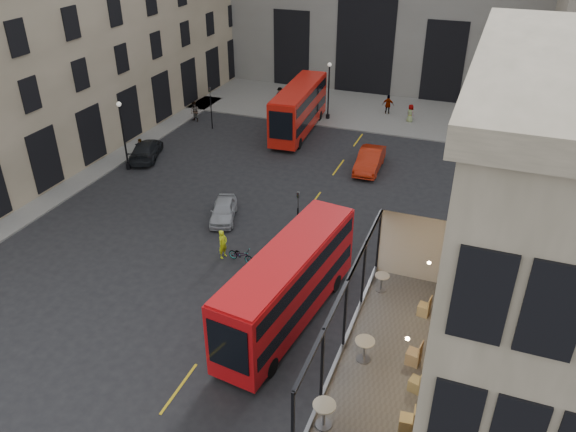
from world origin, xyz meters
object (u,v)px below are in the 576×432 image
(bus_far, at_px, (299,107))
(pedestrian_a, at_px, (195,112))
(car_a, at_px, (223,210))
(cafe_table_mid, at_px, (364,347))
(street_lamp_a, at_px, (124,140))
(street_lamp_b, at_px, (328,95))
(bus_near, at_px, (288,282))
(car_b, at_px, (370,160))
(bicycle, at_px, (241,255))
(cyclist, at_px, (223,244))
(pedestrian_b, at_px, (280,95))
(pedestrian_c, at_px, (388,105))
(cafe_chair_a, at_px, (407,422))
(cafe_chair_c, at_px, (414,357))
(cafe_table_near, at_px, (324,411))
(traffic_light_near, at_px, (298,214))
(pedestrian_e, at_px, (140,149))
(traffic_light_far, at_px, (211,103))
(cafe_chair_d, at_px, (424,309))
(pedestrian_d, at_px, (410,114))
(cafe_chair_b, at_px, (416,384))
(cafe_table_far, at_px, (382,280))
(car_c, at_px, (146,150))

(bus_far, relative_size, pedestrian_a, 5.65)
(car_a, relative_size, cafe_table_mid, 4.46)
(street_lamp_a, height_order, street_lamp_b, same)
(bus_near, relative_size, car_b, 2.19)
(street_lamp_b, bearing_deg, bicycle, -84.34)
(car_a, bearing_deg, bus_near, -65.53)
(bus_far, bearing_deg, cyclist, -82.41)
(pedestrian_b, distance_m, pedestrian_c, 10.98)
(bicycle, height_order, cyclist, cyclist)
(cafe_chair_a, height_order, cafe_chair_c, cafe_chair_c)
(pedestrian_c, height_order, cafe_table_near, cafe_table_near)
(traffic_light_near, xyz_separation_m, street_lamp_b, (-5.00, 22.00, -0.03))
(pedestrian_e, bearing_deg, cafe_chair_c, 31.38)
(traffic_light_far, distance_m, bus_far, 7.82)
(traffic_light_near, xyz_separation_m, pedestrian_c, (-0.02, 25.29, -1.46))
(cafe_chair_a, relative_size, cafe_chair_d, 1.01)
(street_lamp_b, distance_m, cafe_chair_c, 36.48)
(car_b, distance_m, cafe_chair_a, 28.33)
(pedestrian_d, bearing_deg, bicycle, 117.89)
(cyclist, xyz_separation_m, pedestrian_a, (-12.61, 19.42, 0.06))
(car_a, height_order, cafe_chair_b, cafe_chair_b)
(car_a, height_order, pedestrian_a, pedestrian_a)
(pedestrian_a, relative_size, pedestrian_b, 1.17)
(street_lamp_a, relative_size, cyclist, 3.05)
(pedestrian_e, distance_m, cafe_chair_c, 31.90)
(bus_far, bearing_deg, cafe_table_near, -69.00)
(pedestrian_b, height_order, cafe_chair_c, cafe_chair_c)
(bus_near, height_order, bicycle, bus_near)
(pedestrian_d, relative_size, cafe_table_far, 2.38)
(bus_far, bearing_deg, cafe_chair_c, -63.58)
(traffic_light_far, bearing_deg, cafe_table_near, -56.99)
(bus_far, height_order, pedestrian_e, bus_far)
(street_lamp_a, distance_m, cyclist, 14.88)
(street_lamp_b, height_order, cyclist, street_lamp_b)
(pedestrian_e, bearing_deg, car_c, 104.79)
(car_a, bearing_deg, pedestrian_b, 83.80)
(pedestrian_c, relative_size, cafe_table_far, 2.68)
(car_a, relative_size, cafe_chair_b, 4.63)
(pedestrian_e, height_order, cafe_table_near, cafe_table_near)
(car_a, xyz_separation_m, cafe_table_far, (12.19, -9.96, 4.44))
(cafe_table_mid, bearing_deg, pedestrian_a, 128.20)
(street_lamp_a, height_order, bus_far, street_lamp_a)
(traffic_light_far, distance_m, pedestrian_c, 16.84)
(cafe_chair_b, bearing_deg, car_b, 106.13)
(bus_near, height_order, cafe_chair_c, cafe_chair_c)
(cyclist, height_order, cafe_table_mid, cafe_table_mid)
(pedestrian_a, height_order, cafe_chair_a, cafe_chair_a)
(street_lamp_a, distance_m, cafe_table_near, 31.03)
(bus_far, relative_size, cafe_chair_b, 13.07)
(street_lamp_b, xyz_separation_m, car_a, (-0.70, -20.32, -1.76))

